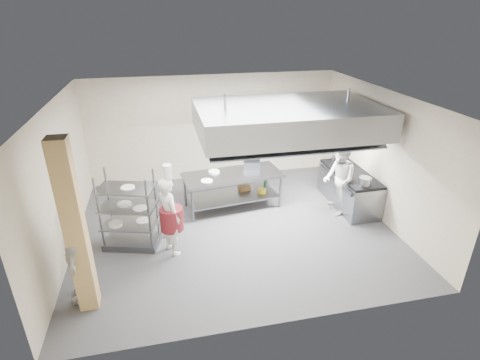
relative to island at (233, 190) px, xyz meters
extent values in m
plane|color=#37373A|center=(-0.16, -1.00, -0.46)|extent=(7.00, 7.00, 0.00)
plane|color=silver|center=(-0.16, -1.00, 2.54)|extent=(7.00, 7.00, 0.00)
plane|color=#B4A68E|center=(-0.16, 2.00, 1.04)|extent=(7.00, 0.00, 7.00)
plane|color=#B4A68E|center=(-3.66, -1.00, 1.04)|extent=(0.00, 6.00, 6.00)
plane|color=#B4A68E|center=(3.34, -1.00, 1.04)|extent=(0.00, 6.00, 6.00)
cube|color=tan|center=(-3.06, -2.90, 1.04)|extent=(0.30, 0.30, 3.00)
cube|color=gray|center=(1.14, -0.60, 1.94)|extent=(4.00, 2.50, 0.60)
cube|color=white|center=(0.24, -0.60, 1.62)|extent=(1.60, 0.12, 0.04)
cube|color=white|center=(2.04, -0.60, 1.62)|extent=(1.60, 0.12, 0.04)
cube|color=gray|center=(1.64, 1.84, 1.04)|extent=(1.50, 0.28, 0.04)
cube|color=gray|center=(0.00, 0.00, 0.42)|extent=(2.51, 1.29, 0.06)
cube|color=slate|center=(0.00, 0.00, -0.16)|extent=(2.31, 1.17, 0.04)
cube|color=slate|center=(2.92, -0.50, -0.04)|extent=(0.80, 2.00, 0.84)
cube|color=black|center=(2.92, -0.50, 0.41)|extent=(0.78, 1.96, 0.06)
imported|color=white|center=(-1.61, -1.64, 0.39)|extent=(0.64, 0.73, 1.68)
imported|color=silver|center=(2.44, -0.82, 0.43)|extent=(0.81, 0.96, 1.77)
imported|color=white|center=(-3.16, -2.67, 0.48)|extent=(0.46, 1.10, 1.87)
cube|color=slate|center=(0.56, 0.27, 0.56)|extent=(0.48, 0.40, 0.20)
cube|color=olive|center=(0.35, 0.23, -0.07)|extent=(0.32, 0.25, 0.12)
cylinder|color=gray|center=(2.86, -1.27, 0.54)|extent=(0.29, 0.29, 0.20)
cylinder|color=white|center=(-2.42, -1.21, 0.08)|extent=(0.28, 0.28, 0.05)
camera|label=1|loc=(-1.61, -8.27, 4.17)|focal=28.00mm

